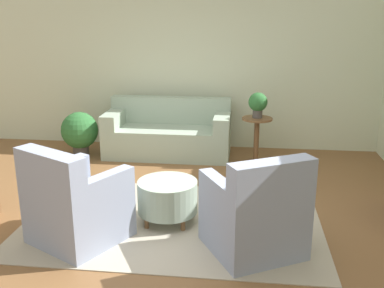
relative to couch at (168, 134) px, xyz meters
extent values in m
plane|color=brown|center=(0.47, -2.43, -0.34)|extent=(16.00, 16.00, 0.00)
cube|color=beige|center=(0.47, 0.61, 1.06)|extent=(9.98, 0.12, 2.80)
cube|color=#B2A893|center=(0.47, -2.43, -0.33)|extent=(3.26, 2.13, 0.01)
cube|color=#9EB29E|center=(0.00, -0.05, -0.10)|extent=(1.99, 0.86, 0.47)
cube|color=#9EB29E|center=(0.00, 0.28, 0.35)|extent=(1.99, 0.20, 0.43)
cube|color=#9EB29E|center=(-0.87, -0.07, 0.25)|extent=(0.24, 0.82, 0.24)
cube|color=#9EB29E|center=(0.87, -0.07, 0.25)|extent=(0.24, 0.82, 0.24)
cube|color=brown|center=(0.00, -0.45, -0.31)|extent=(1.79, 0.05, 0.06)
cube|color=#8E99B2|center=(-0.40, -2.93, -0.11)|extent=(1.09, 1.09, 0.43)
cube|color=#8E99B2|center=(-0.55, -3.20, 0.39)|extent=(0.80, 0.56, 0.57)
cube|color=#8E99B2|center=(-0.10, -3.07, 0.27)|extent=(0.49, 0.74, 0.31)
cube|color=#8E99B2|center=(-0.69, -2.75, 0.27)|extent=(0.49, 0.74, 0.31)
cube|color=brown|center=(-0.22, -2.60, -0.30)|extent=(0.66, 0.39, 0.06)
cube|color=#8E99B2|center=(1.34, -2.93, -0.11)|extent=(1.09, 1.09, 0.43)
cube|color=#8E99B2|center=(1.48, -3.20, 0.39)|extent=(0.80, 0.56, 0.57)
cube|color=#8E99B2|center=(1.62, -2.75, 0.27)|extent=(0.49, 0.74, 0.31)
cube|color=#8E99B2|center=(1.04, -3.07, 0.27)|extent=(0.49, 0.74, 0.31)
cube|color=brown|center=(1.16, -2.60, -0.30)|extent=(0.66, 0.39, 0.06)
cylinder|color=#9EB29E|center=(0.41, -2.43, -0.03)|extent=(0.66, 0.66, 0.35)
cylinder|color=brown|center=(0.22, -2.63, -0.27)|extent=(0.05, 0.05, 0.12)
cylinder|color=brown|center=(0.61, -2.63, -0.27)|extent=(0.05, 0.05, 0.12)
cylinder|color=brown|center=(0.22, -2.23, -0.27)|extent=(0.05, 0.05, 0.12)
cylinder|color=brown|center=(0.61, -2.23, -0.27)|extent=(0.05, 0.05, 0.12)
cylinder|color=brown|center=(1.41, -0.24, 0.36)|extent=(0.46, 0.46, 0.03)
cylinder|color=brown|center=(1.41, -0.24, 0.00)|extent=(0.08, 0.08, 0.68)
cylinder|color=brown|center=(1.41, -0.24, -0.32)|extent=(0.25, 0.25, 0.03)
cylinder|color=#4C4742|center=(1.41, -0.24, 0.43)|extent=(0.15, 0.15, 0.12)
sphere|color=#2D6B33|center=(1.41, -0.24, 0.62)|extent=(0.29, 0.29, 0.29)
cylinder|color=#4C4742|center=(-1.40, -0.23, -0.25)|extent=(0.26, 0.26, 0.17)
sphere|color=#2D6B33|center=(-1.40, -0.23, 0.09)|extent=(0.59, 0.59, 0.59)
camera|label=1|loc=(1.23, -6.92, 1.92)|focal=42.00mm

